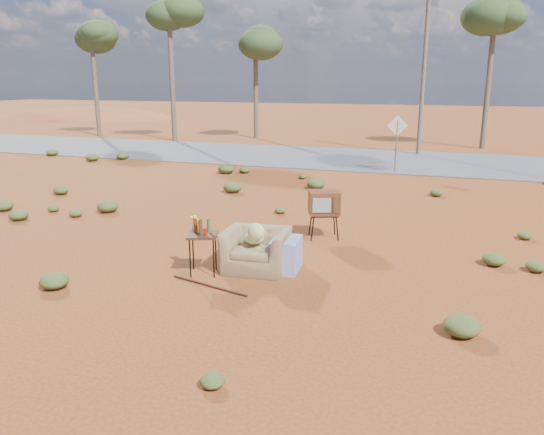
% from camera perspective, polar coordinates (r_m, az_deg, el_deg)
% --- Properties ---
extents(ground, '(140.00, 140.00, 0.00)m').
position_cam_1_polar(ground, '(10.14, -3.00, -5.62)').
color(ground, brown).
rests_on(ground, ground).
extents(highway, '(140.00, 7.00, 0.04)m').
position_cam_1_polar(highway, '(24.33, 10.30, 6.16)').
color(highway, '#565659').
rests_on(highway, ground).
extents(dirt_mound, '(26.00, 18.00, 2.00)m').
position_cam_1_polar(dirt_mound, '(54.52, -19.50, 10.13)').
color(dirt_mound, '#A15226').
rests_on(dirt_mound, ground).
extents(armchair, '(1.45, 1.00, 1.04)m').
position_cam_1_polar(armchair, '(9.98, -1.11, -2.98)').
color(armchair, olive).
rests_on(armchair, ground).
extents(tv_unit, '(0.82, 0.74, 1.09)m').
position_cam_1_polar(tv_unit, '(11.96, 5.63, 1.53)').
color(tv_unit, black).
rests_on(tv_unit, ground).
extents(side_table, '(0.68, 0.68, 1.07)m').
position_cam_1_polar(side_table, '(9.81, -7.68, -1.56)').
color(side_table, '#3C2416').
rests_on(side_table, ground).
extents(rusty_bar, '(1.60, 0.48, 0.04)m').
position_cam_1_polar(rusty_bar, '(9.38, -6.78, -7.27)').
color(rusty_bar, '#491E13').
rests_on(rusty_bar, ground).
extents(road_sign, '(0.78, 0.06, 2.19)m').
position_cam_1_polar(road_sign, '(21.01, 13.29, 8.78)').
color(road_sign, brown).
rests_on(road_sign, ground).
extents(eucalyptus_far_left, '(3.20, 3.20, 7.10)m').
position_cam_1_polar(eucalyptus_far_left, '(36.08, -18.83, 17.76)').
color(eucalyptus_far_left, brown).
rests_on(eucalyptus_far_left, ground).
extents(eucalyptus_left, '(3.20, 3.20, 8.10)m').
position_cam_1_polar(eucalyptus_left, '(32.06, -11.01, 20.49)').
color(eucalyptus_left, brown).
rests_on(eucalyptus_left, ground).
extents(eucalyptus_near_left, '(3.20, 3.20, 6.60)m').
position_cam_1_polar(eucalyptus_near_left, '(32.97, -1.79, 18.00)').
color(eucalyptus_near_left, brown).
rests_on(eucalyptus_near_left, ground).
extents(eucalyptus_center, '(3.20, 3.20, 7.60)m').
position_cam_1_polar(eucalyptus_center, '(29.99, 22.84, 19.15)').
color(eucalyptus_center, brown).
rests_on(eucalyptus_center, ground).
extents(utility_pole_center, '(1.40, 0.20, 8.00)m').
position_cam_1_polar(utility_pole_center, '(26.37, 16.05, 15.48)').
color(utility_pole_center, brown).
rests_on(utility_pole_center, ground).
extents(scrub_patch, '(17.49, 8.07, 0.33)m').
position_cam_1_polar(scrub_patch, '(14.34, 0.47, 1.06)').
color(scrub_patch, '#495927').
rests_on(scrub_patch, ground).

